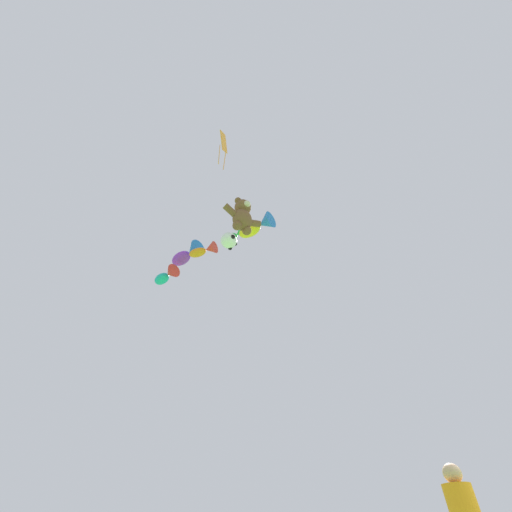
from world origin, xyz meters
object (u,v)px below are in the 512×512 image
object	(u,v)px
teddy_bear_kite	(243,216)
fish_kite_teal	(166,276)
fish_kite_emerald	(235,236)
fish_kite_tangerine	(204,251)
soccer_ball_kite	(229,241)
diamond_kite	(224,144)
fish_kite_violet	(187,254)
fish_kite_goldfin	(257,226)

from	to	relation	value
teddy_bear_kite	fish_kite_teal	bearing A→B (deg)	95.14
teddy_bear_kite	fish_kite_emerald	distance (m)	2.88
fish_kite_teal	fish_kite_tangerine	bearing A→B (deg)	-72.98
soccer_ball_kite	diamond_kite	distance (m)	5.84
fish_kite_violet	fish_kite_goldfin	bearing A→B (deg)	-72.23
fish_kite_violet	fish_kite_teal	distance (m)	1.87
soccer_ball_kite	fish_kite_goldfin	distance (m)	3.53
teddy_bear_kite	fish_kite_tangerine	xyz separation A→B (m)	(0.25, 4.49, 1.17)
fish_kite_emerald	fish_kite_teal	xyz separation A→B (m)	(-1.75, 5.15, -0.42)
diamond_kite	fish_kite_emerald	bearing A→B (deg)	46.91
fish_kite_teal	diamond_kite	world-z (taller)	diamond_kite
fish_kite_emerald	fish_kite_tangerine	world-z (taller)	fish_kite_emerald
fish_kite_teal	diamond_kite	distance (m)	8.87
fish_kite_emerald	teddy_bear_kite	bearing A→B (deg)	-114.25
fish_kite_goldfin	fish_kite_teal	distance (m)	7.01
soccer_ball_kite	fish_kite_teal	bearing A→B (deg)	91.25
fish_kite_tangerine	fish_kite_violet	world-z (taller)	fish_kite_violet
fish_kite_violet	diamond_kite	bearing A→B (deg)	-104.08
teddy_bear_kite	fish_kite_teal	world-z (taller)	fish_kite_teal
fish_kite_goldfin	soccer_ball_kite	bearing A→B (deg)	-162.54
soccer_ball_kite	fish_kite_tangerine	bearing A→B (deg)	79.68
fish_kite_violet	fish_kite_teal	size ratio (longest dim) A/B	1.26
diamond_kite	fish_kite_teal	bearing A→B (deg)	82.14
soccer_ball_kite	diamond_kite	size ratio (longest dim) A/B	0.27
fish_kite_violet	soccer_ball_kite	bearing A→B (deg)	-94.02
soccer_ball_kite	fish_kite_violet	world-z (taller)	fish_kite_violet
fish_kite_emerald	fish_kite_tangerine	bearing A→B (deg)	111.30
fish_kite_teal	fish_kite_emerald	bearing A→B (deg)	-71.20
teddy_bear_kite	diamond_kite	xyz separation A→B (m)	(-1.82, -0.70, 3.83)
fish_kite_emerald	diamond_kite	xyz separation A→B (m)	(-2.89, -3.09, 2.64)
teddy_bear_kite	fish_kite_tangerine	size ratio (longest dim) A/B	1.19
soccer_ball_kite	fish_kite_tangerine	xyz separation A→B (m)	(0.77, 4.25, 2.96)
soccer_ball_kite	fish_kite_goldfin	bearing A→B (deg)	17.46
teddy_bear_kite	soccer_ball_kite	bearing A→B (deg)	154.70
teddy_bear_kite	fish_kite_violet	size ratio (longest dim) A/B	0.88
fish_kite_goldfin	fish_kite_emerald	size ratio (longest dim) A/B	1.26
soccer_ball_kite	fish_kite_violet	size ratio (longest dim) A/B	0.33
fish_kite_tangerine	fish_kite_violet	xyz separation A→B (m)	(-0.36, 1.61, 0.67)
fish_kite_goldfin	diamond_kite	world-z (taller)	diamond_kite
fish_kite_violet	fish_kite_tangerine	bearing A→B (deg)	-77.38
diamond_kite	fish_kite_violet	bearing A→B (deg)	75.92
fish_kite_goldfin	fish_kite_violet	distance (m)	5.54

